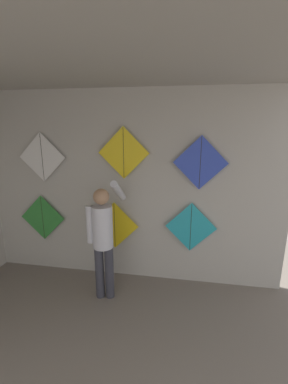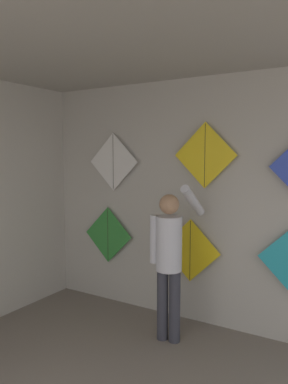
{
  "view_description": "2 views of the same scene",
  "coord_description": "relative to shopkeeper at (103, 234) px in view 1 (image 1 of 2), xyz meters",
  "views": [
    {
      "loc": [
        1.03,
        0.44,
        2.31
      ],
      "look_at": [
        0.47,
        3.68,
        1.45
      ],
      "focal_mm": 24.0,
      "sensor_mm": 36.0,
      "label": 1
    },
    {
      "loc": [
        1.7,
        0.05,
        1.95
      ],
      "look_at": [
        -0.5,
        3.68,
        1.52
      ],
      "focal_mm": 35.0,
      "sensor_mm": 36.0,
      "label": 2
    }
  ],
  "objects": [
    {
      "name": "back_panel",
      "position": [
        0.03,
        0.6,
        0.47
      ],
      "size": [
        4.82,
        0.06,
        2.8
      ],
      "primitive_type": "cube",
      "color": "#BCB7AD",
      "rests_on": "ground"
    },
    {
      "name": "kite_3",
      "position": [
        -1.07,
        0.51,
        0.92
      ],
      "size": [
        0.73,
        0.01,
        0.73
      ],
      "color": "white"
    },
    {
      "name": "kite_5",
      "position": [
        1.22,
        0.51,
        0.9
      ],
      "size": [
        0.73,
        0.01,
        0.73
      ],
      "color": "blue"
    },
    {
      "name": "kite_1",
      "position": [
        0.01,
        0.51,
        -0.08
      ],
      "size": [
        0.73,
        0.01,
        0.73
      ],
      "color": "yellow"
    },
    {
      "name": "kite_2",
      "position": [
        1.13,
        0.51,
        -0.03
      ],
      "size": [
        0.73,
        0.01,
        0.73
      ],
      "color": "#28B2C6"
    },
    {
      "name": "ceiling_slab",
      "position": [
        0.03,
        -1.42,
        1.89
      ],
      "size": [
        4.82,
        4.78,
        0.04
      ],
      "primitive_type": "cube",
      "color": "#A8A399"
    },
    {
      "name": "kite_0",
      "position": [
        -1.17,
        0.51,
        -0.03
      ],
      "size": [
        0.73,
        0.01,
        0.73
      ],
      "color": "#338C38"
    },
    {
      "name": "kite_4",
      "position": [
        0.17,
        0.51,
        1.01
      ],
      "size": [
        0.73,
        0.01,
        0.73
      ],
      "color": "yellow"
    },
    {
      "name": "shopkeeper",
      "position": [
        0.0,
        0.0,
        0.0
      ],
      "size": [
        0.42,
        0.59,
        1.65
      ],
      "rotation": [
        0.0,
        0.0,
        0.13
      ],
      "color": "#383842",
      "rests_on": "ground"
    }
  ]
}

